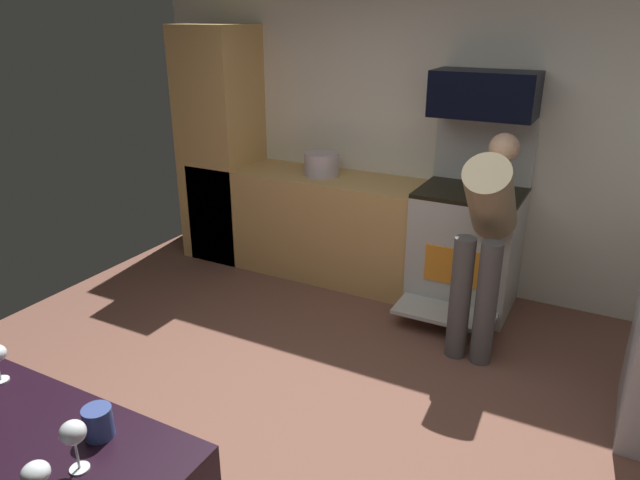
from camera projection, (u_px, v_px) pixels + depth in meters
ground_plane at (291, 431)px, 3.26m from camera, size 5.20×4.80×0.02m
wall_back at (435, 130)px, 4.70m from camera, size 5.20×0.12×2.60m
lower_cabinet_run at (317, 224)px, 5.11m from camera, size 2.40×0.60×0.90m
cabinet_column at (221, 145)px, 5.33m from camera, size 0.60×0.60×2.10m
oven_range at (466, 245)px, 4.50m from camera, size 0.76×0.97×1.48m
microwave at (484, 94)px, 4.16m from camera, size 0.74×0.38×0.33m
person_cook at (486, 230)px, 3.75m from camera, size 0.31×0.68×1.45m
wine_glass_near at (73, 434)px, 1.70m from camera, size 0.08×0.08×0.17m
wine_glass_far at (36, 475)px, 1.58m from camera, size 0.08×0.08×0.15m
mug_coffee at (98, 422)px, 1.87m from camera, size 0.10×0.10×0.11m
stock_pot at (322, 164)px, 4.89m from camera, size 0.30×0.30×0.19m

